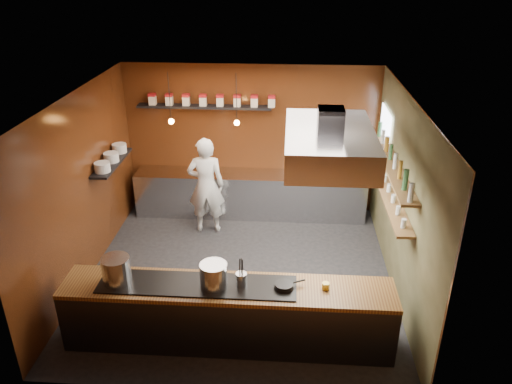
# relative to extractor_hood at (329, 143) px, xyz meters

# --- Properties ---
(floor) EXTENTS (5.00, 5.00, 0.00)m
(floor) POSITION_rel_extractor_hood_xyz_m (-1.30, 0.40, -2.51)
(floor) COLOR black
(floor) RESTS_ON ground
(back_wall) EXTENTS (5.00, 0.00, 5.00)m
(back_wall) POSITION_rel_extractor_hood_xyz_m (-1.30, 2.90, -1.01)
(back_wall) COLOR #3E1E0B
(back_wall) RESTS_ON ground
(left_wall) EXTENTS (0.00, 5.00, 5.00)m
(left_wall) POSITION_rel_extractor_hood_xyz_m (-3.80, 0.40, -1.01)
(left_wall) COLOR #3E1E0B
(left_wall) RESTS_ON ground
(right_wall) EXTENTS (0.00, 5.00, 5.00)m
(right_wall) POSITION_rel_extractor_hood_xyz_m (1.20, 0.40, -1.01)
(right_wall) COLOR #414225
(right_wall) RESTS_ON ground
(ceiling) EXTENTS (5.00, 5.00, 0.00)m
(ceiling) POSITION_rel_extractor_hood_xyz_m (-1.30, 0.40, 0.49)
(ceiling) COLOR silver
(ceiling) RESTS_ON back_wall
(window_pane) EXTENTS (0.00, 1.00, 1.00)m
(window_pane) POSITION_rel_extractor_hood_xyz_m (1.15, 2.10, -0.61)
(window_pane) COLOR white
(window_pane) RESTS_ON right_wall
(prep_counter) EXTENTS (4.60, 0.65, 0.90)m
(prep_counter) POSITION_rel_extractor_hood_xyz_m (-1.30, 2.57, -2.06)
(prep_counter) COLOR silver
(prep_counter) RESTS_ON floor
(pass_counter) EXTENTS (4.40, 0.72, 0.94)m
(pass_counter) POSITION_rel_extractor_hood_xyz_m (-1.30, -1.20, -2.04)
(pass_counter) COLOR #38383D
(pass_counter) RESTS_ON floor
(tin_shelf) EXTENTS (2.60, 0.26, 0.04)m
(tin_shelf) POSITION_rel_extractor_hood_xyz_m (-2.20, 2.76, -0.31)
(tin_shelf) COLOR black
(tin_shelf) RESTS_ON back_wall
(plate_shelf) EXTENTS (0.30, 1.40, 0.04)m
(plate_shelf) POSITION_rel_extractor_hood_xyz_m (-3.64, 1.40, -0.96)
(plate_shelf) COLOR black
(plate_shelf) RESTS_ON left_wall
(bottle_shelf_upper) EXTENTS (0.26, 2.80, 0.04)m
(bottle_shelf_upper) POSITION_rel_extractor_hood_xyz_m (1.04, 0.70, -0.59)
(bottle_shelf_upper) COLOR brown
(bottle_shelf_upper) RESTS_ON right_wall
(bottle_shelf_lower) EXTENTS (0.26, 2.80, 0.04)m
(bottle_shelf_lower) POSITION_rel_extractor_hood_xyz_m (1.04, 0.70, -1.06)
(bottle_shelf_lower) COLOR brown
(bottle_shelf_lower) RESTS_ON right_wall
(extractor_hood) EXTENTS (1.20, 2.00, 0.72)m
(extractor_hood) POSITION_rel_extractor_hood_xyz_m (0.00, 0.00, 0.00)
(extractor_hood) COLOR #38383D
(extractor_hood) RESTS_ON ceiling
(pendant_left) EXTENTS (0.10, 0.10, 0.95)m
(pendant_left) POSITION_rel_extractor_hood_xyz_m (-2.70, 2.10, -0.35)
(pendant_left) COLOR black
(pendant_left) RESTS_ON ceiling
(pendant_right) EXTENTS (0.10, 0.10, 0.95)m
(pendant_right) POSITION_rel_extractor_hood_xyz_m (-1.50, 2.10, -0.35)
(pendant_right) COLOR black
(pendant_right) RESTS_ON ceiling
(storage_tins) EXTENTS (2.43, 0.13, 0.22)m
(storage_tins) POSITION_rel_extractor_hood_xyz_m (-2.05, 2.76, -0.17)
(storage_tins) COLOR beige
(storage_tins) RESTS_ON tin_shelf
(plate_stacks) EXTENTS (0.26, 1.16, 0.16)m
(plate_stacks) POSITION_rel_extractor_hood_xyz_m (-3.64, 1.40, -0.86)
(plate_stacks) COLOR silver
(plate_stacks) RESTS_ON plate_shelf
(bottles) EXTENTS (0.06, 2.66, 0.24)m
(bottles) POSITION_rel_extractor_hood_xyz_m (1.04, 0.70, -0.45)
(bottles) COLOR silver
(bottles) RESTS_ON bottle_shelf_upper
(wine_glasses) EXTENTS (0.07, 2.37, 0.13)m
(wine_glasses) POSITION_rel_extractor_hood_xyz_m (1.04, 0.70, -0.97)
(wine_glasses) COLOR silver
(wine_glasses) RESTS_ON bottle_shelf_lower
(stockpot_large) EXTENTS (0.46, 0.46, 0.37)m
(stockpot_large) POSITION_rel_extractor_hood_xyz_m (-2.75, -1.22, -1.38)
(stockpot_large) COLOR silver
(stockpot_large) RESTS_ON pass_counter
(stockpot_small) EXTENTS (0.43, 0.43, 0.34)m
(stockpot_small) POSITION_rel_extractor_hood_xyz_m (-1.47, -1.23, -1.40)
(stockpot_small) COLOR silver
(stockpot_small) RESTS_ON pass_counter
(utensil_crock) EXTENTS (0.17, 0.17, 0.19)m
(utensil_crock) POSITION_rel_extractor_hood_xyz_m (-1.12, -1.20, -1.47)
(utensil_crock) COLOR silver
(utensil_crock) RESTS_ON pass_counter
(frying_pan) EXTENTS (0.41, 0.26, 0.06)m
(frying_pan) POSITION_rel_extractor_hood_xyz_m (-0.56, -1.21, -1.53)
(frying_pan) COLOR black
(frying_pan) RESTS_ON pass_counter
(butter_jar) EXTENTS (0.13, 0.13, 0.09)m
(butter_jar) POSITION_rel_extractor_hood_xyz_m (-0.02, -1.16, -1.54)
(butter_jar) COLOR gold
(butter_jar) RESTS_ON pass_counter
(espresso_machine) EXTENTS (0.43, 0.42, 0.36)m
(espresso_machine) POSITION_rel_extractor_hood_xyz_m (0.64, 2.51, -1.43)
(espresso_machine) COLOR black
(espresso_machine) RESTS_ON prep_counter
(chef) EXTENTS (0.72, 0.51, 1.88)m
(chef) POSITION_rel_extractor_hood_xyz_m (-2.07, 1.86, -1.56)
(chef) COLOR white
(chef) RESTS_ON floor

